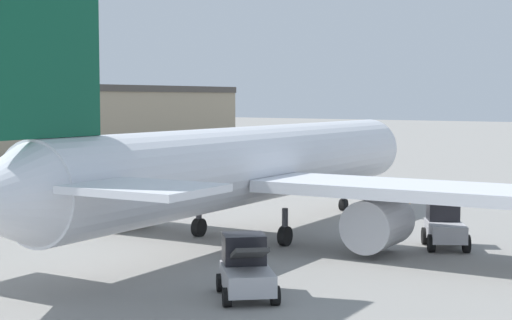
{
  "coord_description": "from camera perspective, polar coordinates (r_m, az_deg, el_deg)",
  "views": [
    {
      "loc": [
        -30.68,
        -22.31,
        6.7
      ],
      "look_at": [
        0.0,
        0.0,
        3.75
      ],
      "focal_mm": 55.0,
      "sensor_mm": 36.0,
      "label": 1
    }
  ],
  "objects": [
    {
      "name": "belt_loader_truck",
      "position": [
        26.87,
        -0.72,
        -7.89
      ],
      "size": [
        3.21,
        3.2,
        2.04
      ],
      "rotation": [
        0.0,
        0.0,
        0.77
      ],
      "color": "#B2B2B7",
      "rests_on": "ground_plane"
    },
    {
      "name": "ground_plane",
      "position": [
        38.52,
        -0.0,
        -5.57
      ],
      "size": [
        400.0,
        400.0,
        0.0
      ],
      "primitive_type": "plane",
      "color": "gray"
    },
    {
      "name": "airplane",
      "position": [
        37.21,
        -0.79,
        -0.51
      ],
      "size": [
        35.99,
        32.92,
        12.21
      ],
      "rotation": [
        0.0,
        0.0,
        0.1
      ],
      "color": "silver",
      "rests_on": "ground_plane"
    },
    {
      "name": "baggage_tug",
      "position": [
        36.56,
        13.55,
        -4.62
      ],
      "size": [
        3.2,
        2.93,
        2.26
      ],
      "rotation": [
        0.0,
        0.0,
        0.56
      ],
      "color": "#B2B2B7",
      "rests_on": "ground_plane"
    },
    {
      "name": "ground_crew_worker",
      "position": [
        44.99,
        10.92,
        -3.04
      ],
      "size": [
        0.37,
        0.37,
        1.7
      ],
      "rotation": [
        0.0,
        0.0,
        3.61
      ],
      "color": "#1E2338",
      "rests_on": "ground_plane"
    }
  ]
}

